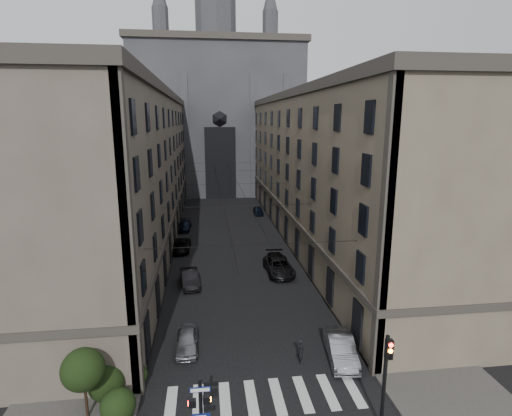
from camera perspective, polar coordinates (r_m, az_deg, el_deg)
name	(u,v)px	position (r m, az deg, el deg)	size (l,w,h in m)	color
sidewalk_left	(149,241)	(53.43, -15.08, -4.63)	(7.00, 80.00, 0.15)	#383533
sidewalk_right	(307,236)	(54.60, 7.36, -3.92)	(7.00, 80.00, 0.15)	#383533
zebra_crossing	(264,397)	(25.16, 1.22, -25.39)	(11.00, 3.20, 0.01)	beige
building_left	(120,170)	(52.04, -18.88, 5.13)	(13.60, 60.60, 18.85)	#50483E
building_right	(331,167)	(53.56, 10.70, 5.78)	(13.60, 60.60, 18.85)	brown
gothic_tower	(217,108)	(89.65, -5.52, 14.00)	(35.00, 23.00, 58.00)	#2D2D33
pedestrian_signal_left	(201,411)	(20.81, -7.92, -26.80)	(1.02, 0.38, 4.00)	black
traffic_light_right	(386,371)	(22.27, 18.06, -21.32)	(0.34, 0.50, 5.20)	black
shrub_cluster	(103,382)	(24.59, -21.01, -22.16)	(3.90, 4.40, 3.90)	black
tram_wires	(229,185)	(51.00, -3.82, 3.26)	(14.00, 60.00, 0.43)	black
car_left_near	(187,341)	(29.20, -9.84, -18.17)	(1.52, 3.78, 1.29)	gray
car_left_midnear	(190,278)	(38.91, -9.43, -9.87)	(1.56, 4.48, 1.48)	black
car_left_midfar	(180,246)	(48.87, -10.74, -5.29)	(2.23, 4.85, 1.35)	black
car_left_far	(184,226)	(57.85, -10.22, -2.49)	(1.79, 4.42, 1.28)	black
car_right_near	(341,348)	(28.33, 12.00, -18.99)	(1.65, 4.72, 1.56)	gray
car_right_midnear	(279,267)	(41.23, 3.29, -8.35)	(2.55, 5.52, 1.53)	black
car_right_midfar	(277,263)	(42.10, 3.05, -7.90)	(2.14, 5.25, 1.52)	black
car_right_far	(258,211)	(66.18, 0.30, -0.38)	(1.52, 3.77, 1.28)	black
pedestrian	(301,351)	(27.57, 6.43, -19.65)	(0.60, 0.39, 1.64)	black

